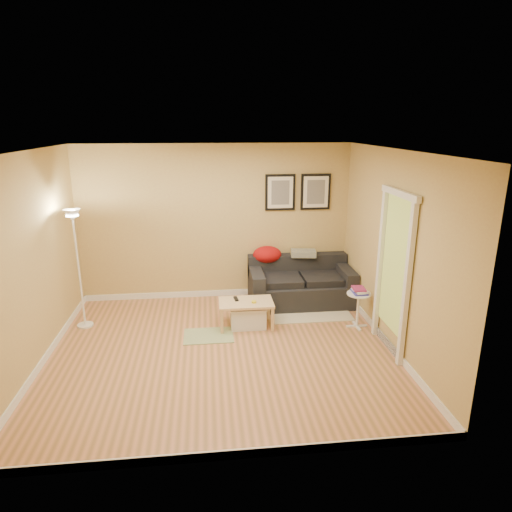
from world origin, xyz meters
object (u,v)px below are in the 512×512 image
object	(u,v)px
floor_lamp	(79,273)
book_stack	(359,290)
storage_bin	(248,316)
side_table	(358,310)
sofa	(301,282)
coffee_table	(246,314)

from	to	relation	value
floor_lamp	book_stack	bearing A→B (deg)	-6.56
storage_bin	side_table	size ratio (longest dim) A/B	1.00
sofa	book_stack	bearing A→B (deg)	-56.95
sofa	book_stack	size ratio (longest dim) A/B	6.59
coffee_table	side_table	xyz separation A→B (m)	(1.63, -0.20, 0.07)
storage_bin	side_table	xyz separation A→B (m)	(1.61, -0.21, 0.10)
book_stack	side_table	bearing A→B (deg)	-109.04
storage_bin	floor_lamp	distance (m)	2.52
coffee_table	side_table	distance (m)	1.65
sofa	floor_lamp	size ratio (longest dim) A/B	0.96
book_stack	floor_lamp	xyz separation A→B (m)	(-4.03, 0.46, 0.26)
floor_lamp	storage_bin	bearing A→B (deg)	-6.37
storage_bin	floor_lamp	size ratio (longest dim) A/B	0.30
coffee_table	floor_lamp	size ratio (longest dim) A/B	0.45
side_table	storage_bin	bearing A→B (deg)	172.63
sofa	coffee_table	world-z (taller)	sofa
sofa	storage_bin	size ratio (longest dim) A/B	3.20
coffee_table	storage_bin	xyz separation A→B (m)	(0.03, 0.01, -0.03)
storage_bin	book_stack	distance (m)	1.68
side_table	book_stack	distance (m)	0.31
sofa	book_stack	distance (m)	1.21
coffee_table	side_table	world-z (taller)	side_table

